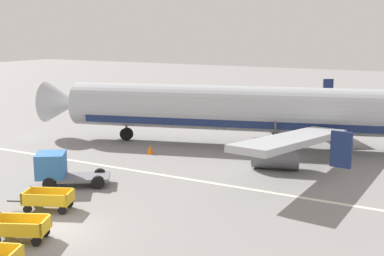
{
  "coord_description": "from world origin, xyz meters",
  "views": [
    {
      "loc": [
        17.4,
        -17.15,
        9.49
      ],
      "look_at": [
        -0.15,
        13.61,
        2.8
      ],
      "focal_mm": 48.66,
      "sensor_mm": 36.0,
      "label": 1
    }
  ],
  "objects_px": {
    "airplane": "(260,110)",
    "baggage_cart_second_in_row": "(20,228)",
    "service_truck_beside_carts": "(59,169)",
    "traffic_cone_near_plane": "(150,149)",
    "baggage_cart_third_in_row": "(48,199)"
  },
  "relations": [
    {
      "from": "baggage_cart_second_in_row",
      "to": "airplane",
      "type": "bearing_deg",
      "value": 85.2
    },
    {
      "from": "airplane",
      "to": "baggage_cart_second_in_row",
      "type": "xyz_separation_m",
      "value": [
        -1.97,
        -23.49,
        -2.45
      ]
    },
    {
      "from": "service_truck_beside_carts",
      "to": "traffic_cone_near_plane",
      "type": "distance_m",
      "value": 9.81
    },
    {
      "from": "traffic_cone_near_plane",
      "to": "baggage_cart_second_in_row",
      "type": "bearing_deg",
      "value": -75.5
    },
    {
      "from": "airplane",
      "to": "service_truck_beside_carts",
      "type": "height_order",
      "value": "airplane"
    },
    {
      "from": "baggage_cart_second_in_row",
      "to": "service_truck_beside_carts",
      "type": "bearing_deg",
      "value": 121.84
    },
    {
      "from": "baggage_cart_third_in_row",
      "to": "service_truck_beside_carts",
      "type": "distance_m",
      "value": 4.45
    },
    {
      "from": "baggage_cart_second_in_row",
      "to": "traffic_cone_near_plane",
      "type": "bearing_deg",
      "value": 104.5
    },
    {
      "from": "baggage_cart_second_in_row",
      "to": "baggage_cart_third_in_row",
      "type": "distance_m",
      "value": 4.08
    },
    {
      "from": "service_truck_beside_carts",
      "to": "traffic_cone_near_plane",
      "type": "xyz_separation_m",
      "value": [
        0.08,
        9.78,
        -0.74
      ]
    },
    {
      "from": "traffic_cone_near_plane",
      "to": "baggage_cart_third_in_row",
      "type": "bearing_deg",
      "value": -79.33
    },
    {
      "from": "baggage_cart_second_in_row",
      "to": "baggage_cart_third_in_row",
      "type": "height_order",
      "value": "same"
    },
    {
      "from": "baggage_cart_third_in_row",
      "to": "traffic_cone_near_plane",
      "type": "height_order",
      "value": "baggage_cart_third_in_row"
    },
    {
      "from": "baggage_cart_third_in_row",
      "to": "service_truck_beside_carts",
      "type": "relative_size",
      "value": 0.76
    },
    {
      "from": "airplane",
      "to": "service_truck_beside_carts",
      "type": "distance_m",
      "value": 17.62
    }
  ]
}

